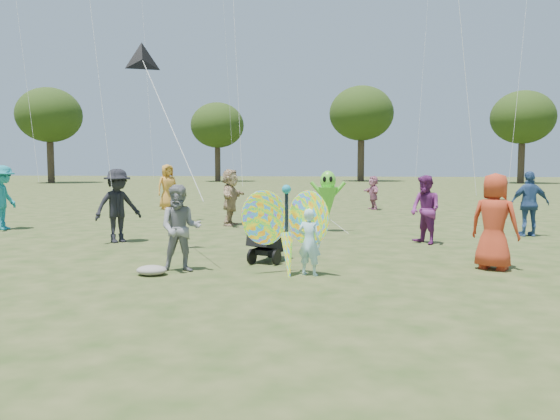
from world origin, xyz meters
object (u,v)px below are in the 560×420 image
Objects in this scene: child_girl at (309,242)px; crowd_c at (530,204)px; crowd_b at (118,206)px; crowd_i at (3,198)px; crowd_j at (373,193)px; crowd_a at (494,222)px; crowd_d at (230,197)px; butterfly_kite at (287,230)px; adult_man at (180,228)px; alien_kite at (328,198)px; crowd_g at (168,187)px; jogging_stroller at (267,230)px; crowd_e at (425,210)px.

crowd_c is (5.40, 5.90, 0.29)m from child_girl.
crowd_b is 0.96× the size of crowd_i.
crowd_a is at bearing -11.74° from crowd_j.
crowd_a is 13.48m from crowd_i.
crowd_a is (3.29, 0.98, 0.30)m from child_girl.
crowd_d is 1.00× the size of butterfly_kite.
alien_kite reaches higher than adult_man.
crowd_d is 6.97m from crowd_g.
adult_man is 0.89× the size of alien_kite.
jogging_stroller is (-2.54, -12.93, -0.10)m from crowd_j.
crowd_i is at bearing 148.83° from butterfly_kite.
crowd_c is (7.70, 5.89, 0.09)m from adult_man.
crowd_g is 14.76m from butterfly_kite.
crowd_a is at bearing -1.51° from adult_man.
child_girl is 0.70× the size of crowd_e.
crowd_i is at bearing -175.26° from alien_kite.
crowd_j is (1.60, 14.22, 0.13)m from child_girl.
butterfly_kite is at bearing -156.86° from crowd_d.
child_girl is at bearing -128.60° from crowd_i.
crowd_d is 1.24× the size of crowd_j.
crowd_c is at bearing 57.11° from jogging_stroller.
adult_man is 1.37× the size of jogging_stroller.
crowd_g is (-2.13, 9.76, 0.06)m from crowd_b.
crowd_g is at bearing 138.52° from jogging_stroller.
crowd_b reaches higher than adult_man.
crowd_b is 4.92m from crowd_i.
alien_kite is (9.46, 0.78, 0.03)m from crowd_i.
crowd_a is at bearing -143.69° from child_girl.
butterfly_kite is (4.58, -3.39, -0.11)m from crowd_b.
crowd_d is 1.02× the size of alien_kite.
crowd_a is 6.18m from alien_kite.
butterfly_kite is 6.27m from alien_kite.
butterfly_kite is at bearing 46.23° from crowd_a.
adult_man is 4.29m from crowd_b.
crowd_c is 1.00× the size of alien_kite.
crowd_i reaches higher than crowd_c.
alien_kite is (2.33, 6.22, 0.19)m from adult_man.
jogging_stroller is 1.43m from butterfly_kite.
crowd_j is 0.82× the size of alien_kite.
crowd_i is 9.46m from jogging_stroller.
crowd_a reaches higher than crowd_c.
butterfly_kite reaches higher than child_girl.
crowd_a is 1.06× the size of crowd_e.
crowd_b is 9.99m from crowd_g.
jogging_stroller is at bearing 29.53° from crowd_c.
crowd_a reaches higher than crowd_j.
crowd_c is 14.43m from crowd_g.
child_girl is 14.31m from crowd_j.
adult_man is 5.67m from crowd_a.
alien_kite is at bearing 86.15° from butterfly_kite.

